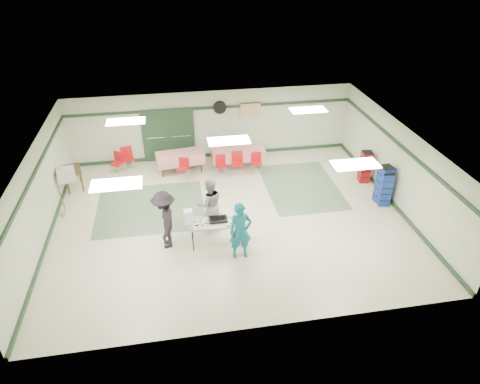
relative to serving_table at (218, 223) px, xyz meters
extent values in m
plane|color=beige|center=(0.52, 1.21, -0.71)|extent=(11.00, 11.00, 0.00)
plane|color=white|center=(0.52, 1.21, 1.99)|extent=(11.00, 11.00, 0.00)
plane|color=beige|center=(0.52, 5.71, 0.64)|extent=(11.00, 0.00, 11.00)
plane|color=beige|center=(0.52, -3.29, 0.64)|extent=(11.00, 0.00, 11.00)
plane|color=beige|center=(-4.98, 1.21, 0.64)|extent=(0.00, 9.00, 9.00)
plane|color=beige|center=(6.02, 1.21, 0.64)|extent=(0.00, 9.00, 9.00)
cube|color=#1F3A23|center=(0.52, 5.68, 1.34)|extent=(11.00, 0.06, 0.10)
cube|color=#1F3A23|center=(0.52, 5.68, -0.65)|extent=(11.00, 0.06, 0.12)
cube|color=#1F3A23|center=(-4.95, 1.21, 1.34)|extent=(0.06, 9.00, 0.10)
cube|color=#1F3A23|center=(-4.95, 1.21, -0.65)|extent=(0.06, 9.00, 0.12)
cube|color=#1F3A23|center=(5.99, 1.21, 1.34)|extent=(0.06, 9.00, 0.10)
cube|color=#1F3A23|center=(5.99, 1.21, -0.65)|extent=(0.06, 9.00, 0.12)
cube|color=#5B7857|center=(-1.98, 2.21, -0.71)|extent=(3.50, 3.00, 0.01)
cube|color=#5B7857|center=(3.32, 2.71, -0.71)|extent=(2.50, 3.50, 0.01)
cube|color=gray|center=(-1.68, 5.65, 0.34)|extent=(0.90, 0.06, 2.10)
cube|color=gray|center=(-0.73, 5.65, 0.34)|extent=(0.90, 0.06, 2.10)
cube|color=#1F3A23|center=(-1.21, 5.63, 0.34)|extent=(2.00, 0.03, 2.15)
cylinder|color=black|center=(0.82, 5.65, 1.34)|extent=(0.50, 0.10, 0.50)
cube|color=#DBC189|center=(2.02, 5.65, 1.14)|extent=(0.80, 0.02, 0.60)
cube|color=#AEAEA9|center=(0.00, 0.00, 0.03)|extent=(1.73, 0.72, 0.04)
cylinder|color=black|center=(-0.75, -0.27, -0.35)|extent=(0.04, 0.04, 0.72)
cylinder|color=black|center=(0.74, -0.29, -0.35)|extent=(0.04, 0.04, 0.72)
cylinder|color=black|center=(-0.74, 0.29, -0.35)|extent=(0.04, 0.04, 0.72)
cylinder|color=black|center=(0.75, 0.27, -0.35)|extent=(0.04, 0.04, 0.72)
cube|color=silver|center=(0.47, -0.09, 0.06)|extent=(0.58, 0.44, 0.02)
cube|color=silver|center=(-0.16, 0.15, 0.06)|extent=(0.64, 0.49, 0.02)
cube|color=silver|center=(-0.61, -0.15, 0.06)|extent=(0.56, 0.43, 0.02)
cube|color=black|center=(0.01, 0.04, 0.09)|extent=(0.53, 0.34, 0.08)
cube|color=white|center=(-0.82, 0.04, 0.26)|extent=(0.24, 0.22, 0.43)
imported|color=#126D7F|center=(0.53, -0.70, 0.14)|extent=(0.64, 0.44, 1.71)
imported|color=gray|center=(-0.14, 0.80, 0.14)|extent=(0.90, 0.74, 1.70)
imported|color=black|center=(-1.48, 0.13, 0.18)|extent=(0.66, 1.15, 1.78)
cube|color=red|center=(1.35, 4.61, 0.03)|extent=(1.98, 0.89, 0.05)
cube|color=red|center=(1.35, 4.61, -0.16)|extent=(1.98, 0.91, 0.40)
cylinder|color=black|center=(0.54, 4.27, -0.35)|extent=(0.04, 0.04, 0.72)
cylinder|color=black|center=(2.18, 4.30, -0.35)|extent=(0.04, 0.04, 0.72)
cylinder|color=black|center=(0.53, 4.92, -0.35)|extent=(0.04, 0.04, 0.72)
cylinder|color=black|center=(2.17, 4.95, -0.35)|extent=(0.04, 0.04, 0.72)
cube|color=red|center=(-0.85, 4.61, 0.03)|extent=(1.83, 0.98, 0.05)
cube|color=red|center=(-0.85, 4.61, -0.16)|extent=(1.83, 1.00, 0.40)
cylinder|color=black|center=(-1.53, 4.22, -0.35)|extent=(0.04, 0.04, 0.72)
cylinder|color=black|center=(-0.09, 4.42, -0.35)|extent=(0.04, 0.04, 0.72)
cylinder|color=black|center=(-1.61, 4.80, -0.35)|extent=(0.04, 0.04, 0.72)
cylinder|color=black|center=(-0.16, 4.99, -0.35)|extent=(0.04, 0.04, 0.72)
cube|color=red|center=(1.22, 3.96, -0.26)|extent=(0.46, 0.46, 0.04)
cube|color=red|center=(1.25, 4.14, -0.03)|extent=(0.42, 0.09, 0.41)
cylinder|color=silver|center=(1.04, 3.81, -0.49)|extent=(0.02, 0.02, 0.44)
cylinder|color=silver|center=(1.37, 3.77, -0.49)|extent=(0.02, 0.02, 0.44)
cylinder|color=silver|center=(1.08, 4.14, -0.49)|extent=(0.02, 0.02, 0.44)
cylinder|color=silver|center=(1.41, 4.10, -0.49)|extent=(0.02, 0.02, 0.44)
cube|color=red|center=(0.62, 3.96, -0.30)|extent=(0.39, 0.39, 0.04)
cube|color=red|center=(0.61, 4.13, -0.09)|extent=(0.38, 0.05, 0.38)
cylinder|color=silver|center=(0.47, 3.80, -0.52)|extent=(0.02, 0.02, 0.40)
cylinder|color=silver|center=(0.77, 3.81, -0.52)|extent=(0.02, 0.02, 0.40)
cylinder|color=silver|center=(0.46, 4.10, -0.52)|extent=(0.02, 0.02, 0.40)
cylinder|color=silver|center=(0.76, 4.11, -0.52)|extent=(0.02, 0.02, 0.40)
cube|color=red|center=(1.94, 3.96, -0.30)|extent=(0.41, 0.41, 0.04)
cube|color=red|center=(1.96, 4.13, -0.10)|extent=(0.38, 0.08, 0.37)
cylinder|color=silver|center=(1.78, 3.83, -0.52)|extent=(0.02, 0.02, 0.39)
cylinder|color=silver|center=(2.08, 3.79, -0.52)|extent=(0.02, 0.02, 0.39)
cylinder|color=silver|center=(1.81, 4.12, -0.52)|extent=(0.02, 0.02, 0.39)
cylinder|color=silver|center=(2.11, 4.09, -0.52)|extent=(0.02, 0.02, 0.39)
cube|color=red|center=(-0.80, 3.96, -0.30)|extent=(0.50, 0.50, 0.04)
cube|color=red|center=(-0.73, 4.11, -0.10)|extent=(0.36, 0.19, 0.37)
cylinder|color=silver|center=(-0.99, 3.89, -0.52)|extent=(0.02, 0.02, 0.39)
cylinder|color=silver|center=(-0.72, 3.76, -0.52)|extent=(0.02, 0.02, 0.39)
cylinder|color=silver|center=(-0.87, 4.16, -0.52)|extent=(0.02, 0.02, 0.39)
cylinder|color=silver|center=(-0.60, 4.03, -0.52)|extent=(0.02, 0.02, 0.39)
cube|color=red|center=(-2.79, 5.01, -0.25)|extent=(0.52, 0.52, 0.04)
cube|color=red|center=(-2.83, 5.19, -0.01)|extent=(0.42, 0.14, 0.42)
cylinder|color=silver|center=(-2.91, 4.80, -0.49)|extent=(0.02, 0.02, 0.45)
cylinder|color=silver|center=(-2.58, 4.89, -0.49)|extent=(0.02, 0.02, 0.45)
cylinder|color=silver|center=(-2.99, 5.13, -0.49)|extent=(0.02, 0.02, 0.45)
cylinder|color=silver|center=(-2.66, 5.21, -0.49)|extent=(0.02, 0.02, 0.45)
cube|color=red|center=(-3.19, 4.81, -0.29)|extent=(0.53, 0.53, 0.04)
cube|color=red|center=(-3.10, 4.96, -0.07)|extent=(0.35, 0.23, 0.39)
cylinder|color=silver|center=(-3.40, 4.75, -0.51)|extent=(0.02, 0.02, 0.41)
cylinder|color=silver|center=(-3.14, 4.60, -0.51)|extent=(0.02, 0.02, 0.41)
cylinder|color=silver|center=(-3.25, 5.02, -0.51)|extent=(0.02, 0.02, 0.41)
cylinder|color=silver|center=(-2.98, 4.86, -0.51)|extent=(0.02, 0.02, 0.41)
cube|color=navy|center=(5.67, 1.28, -0.05)|extent=(0.46, 0.46, 1.33)
cube|color=#A61010|center=(5.67, 2.71, -0.12)|extent=(0.40, 0.40, 1.18)
cube|color=navy|center=(5.67, 1.14, -0.12)|extent=(0.42, 0.42, 1.19)
cube|color=brown|center=(-4.63, 3.99, 0.01)|extent=(0.81, 1.04, 0.05)
cube|color=brown|center=(-4.76, 3.56, -0.36)|extent=(0.05, 0.05, 0.70)
cube|color=brown|center=(-4.30, 3.68, -0.36)|extent=(0.05, 0.05, 0.70)
cube|color=brown|center=(-4.95, 4.29, -0.36)|extent=(0.05, 0.05, 0.70)
cube|color=brown|center=(-4.49, 4.41, -0.36)|extent=(0.05, 0.05, 0.70)
cube|color=silver|center=(-4.63, 3.20, 0.25)|extent=(0.62, 0.57, 0.43)
cylinder|color=brown|center=(-4.71, 2.32, 0.07)|extent=(0.04, 0.24, 1.49)
camera|label=1|loc=(-1.06, -9.91, 7.08)|focal=32.00mm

